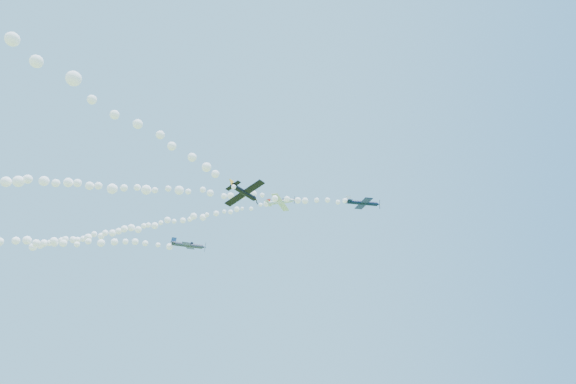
{
  "coord_description": "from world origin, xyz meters",
  "views": [
    {
      "loc": [
        4.59,
        -88.48,
        2.35
      ],
      "look_at": [
        5.31,
        -3.6,
        46.75
      ],
      "focal_mm": 30.0,
      "sensor_mm": 36.0,
      "label": 1
    }
  ],
  "objects_px": {
    "plane_white": "(280,202)",
    "plane_navy": "(363,203)",
    "plane_grey": "(188,245)",
    "plane_black": "(244,193)"
  },
  "relations": [
    {
      "from": "plane_grey",
      "to": "plane_white",
      "type": "bearing_deg",
      "value": -0.29
    },
    {
      "from": "plane_white",
      "to": "plane_navy",
      "type": "distance_m",
      "value": 21.55
    },
    {
      "from": "plane_navy",
      "to": "plane_black",
      "type": "bearing_deg",
      "value": -134.51
    },
    {
      "from": "plane_black",
      "to": "plane_grey",
      "type": "bearing_deg",
      "value": 53.35
    },
    {
      "from": "plane_navy",
      "to": "plane_grey",
      "type": "xyz_separation_m",
      "value": [
        -38.11,
        9.61,
        -5.91
      ]
    },
    {
      "from": "plane_white",
      "to": "plane_grey",
      "type": "bearing_deg",
      "value": -154.37
    },
    {
      "from": "plane_white",
      "to": "plane_black",
      "type": "xyz_separation_m",
      "value": [
        -4.75,
        -41.54,
        -19.21
      ]
    },
    {
      "from": "plane_grey",
      "to": "plane_black",
      "type": "bearing_deg",
      "value": -72.77
    },
    {
      "from": "plane_white",
      "to": "plane_black",
      "type": "relative_size",
      "value": 1.35
    },
    {
      "from": "plane_white",
      "to": "plane_black",
      "type": "bearing_deg",
      "value": -74.72
    }
  ]
}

